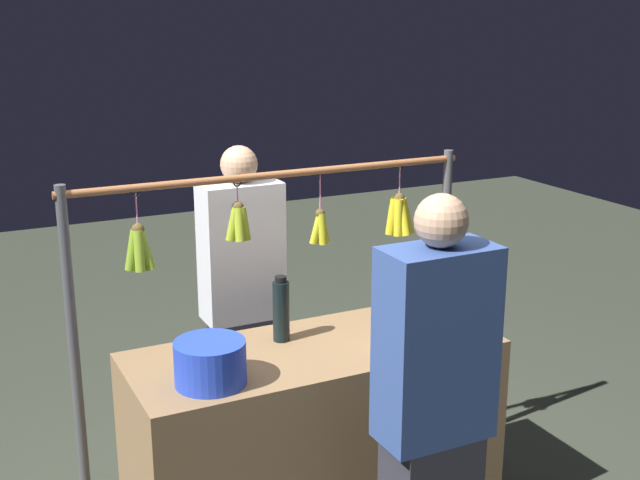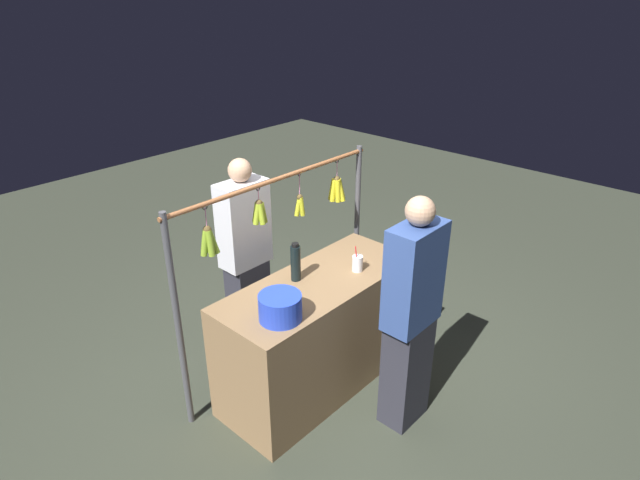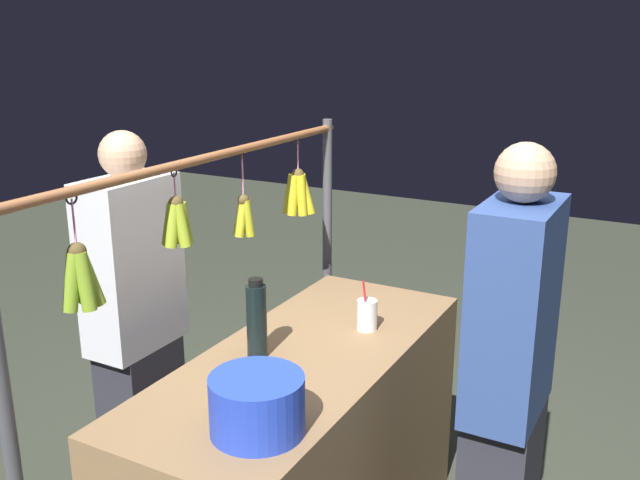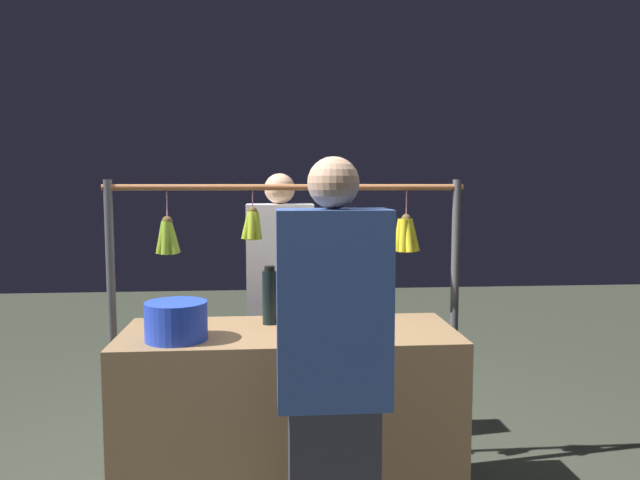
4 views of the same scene
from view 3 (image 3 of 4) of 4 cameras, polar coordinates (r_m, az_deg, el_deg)
The scene contains 7 objects.
market_counter at distance 2.72m, azimuth -1.33°, elevation -17.58°, with size 1.54×0.62×0.89m, color olive.
display_rack at distance 2.62m, azimuth -8.44°, elevation -2.73°, with size 1.86×0.15×1.58m.
water_bottle at distance 2.43m, azimuth -5.12°, elevation -6.40°, with size 0.07×0.07×0.28m.
blue_bucket at distance 2.02m, azimuth -5.09°, elevation -13.07°, with size 0.27×0.27×0.17m, color blue.
drink_cup at distance 2.67m, azimuth 3.80°, elevation -6.02°, with size 0.08×0.08×0.20m.
vendor_person at distance 2.92m, azimuth -14.51°, elevation -7.59°, with size 0.38×0.21×1.62m.
customer_person at distance 2.42m, azimuth 14.75°, elevation -12.40°, with size 0.39×0.21×1.66m.
Camera 3 is at (1.95, 1.13, 1.97)m, focal length 39.75 mm.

